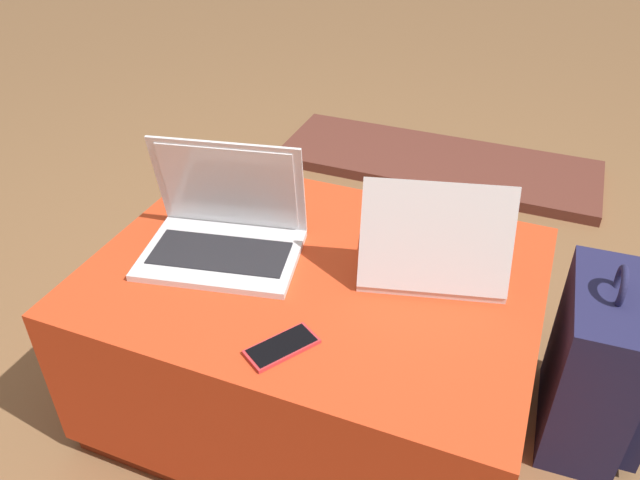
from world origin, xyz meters
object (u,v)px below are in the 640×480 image
cell_phone (282,347)px  backpack (597,368)px  laptop_far (432,254)px  laptop_near (224,230)px

cell_phone → backpack: 0.81m
cell_phone → backpack: size_ratio=0.31×
backpack → laptop_far: bearing=99.7°
laptop_near → backpack: (0.90, 0.19, -0.30)m
laptop_far → cell_phone: (-0.21, -0.35, -0.05)m
laptop_near → cell_phone: laptop_near is taller
laptop_near → cell_phone: 0.38m
laptop_far → backpack: bearing=178.1°
laptop_near → cell_phone: bearing=-55.4°
laptop_near → laptop_far: size_ratio=1.09×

